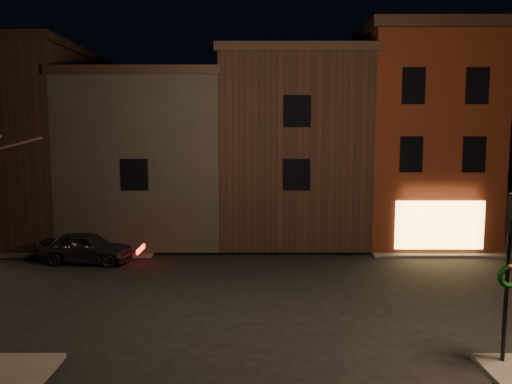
# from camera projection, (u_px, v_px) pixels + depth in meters

# --- Properties ---
(ground) EXTENTS (120.00, 120.00, 0.00)m
(ground) POSITION_uv_depth(u_px,v_px,m) (265.00, 294.00, 17.31)
(ground) COLOR black
(ground) RESTS_ON ground
(corner_building) EXTENTS (6.50, 8.50, 10.50)m
(corner_building) POSITION_uv_depth(u_px,v_px,m) (415.00, 136.00, 26.09)
(corner_building) COLOR #4E1C0D
(corner_building) RESTS_ON ground
(row_building_a) EXTENTS (7.30, 10.30, 9.40)m
(row_building_a) POSITION_uv_depth(u_px,v_px,m) (289.00, 147.00, 27.18)
(row_building_a) COLOR black
(row_building_a) RESTS_ON ground
(row_building_b) EXTENTS (7.80, 10.30, 8.40)m
(row_building_b) POSITION_uv_depth(u_px,v_px,m) (157.00, 156.00, 27.25)
(row_building_b) COLOR black
(row_building_b) RESTS_ON ground
(row_building_c) EXTENTS (7.30, 10.30, 9.90)m
(row_building_c) POSITION_uv_depth(u_px,v_px,m) (24.00, 142.00, 27.17)
(row_building_c) COLOR black
(row_building_c) RESTS_ON ground
(traffic_signal) EXTENTS (0.58, 0.38, 4.05)m
(traffic_signal) POSITION_uv_depth(u_px,v_px,m) (511.00, 252.00, 11.51)
(traffic_signal) COLOR black
(traffic_signal) RESTS_ON sidewalk_near_right
(parked_car_a) EXTENTS (4.09, 1.98, 1.35)m
(parked_car_a) POSITION_uv_depth(u_px,v_px,m) (86.00, 248.00, 21.38)
(parked_car_a) COLOR black
(parked_car_a) RESTS_ON ground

